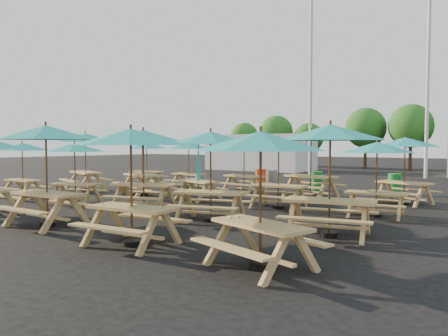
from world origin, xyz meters
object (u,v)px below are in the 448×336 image
Objects in this scene: picnic_unit_13 at (211,142)px; waste_bin_1 at (272,179)px; picnic_unit_14 at (279,147)px; picnic_unit_16 at (261,148)px; picnic_unit_8 at (46,138)px; picnic_unit_18 at (377,151)px; waste_bin_2 at (317,181)px; waste_bin_0 at (261,178)px; picnic_unit_10 at (198,176)px; picnic_unit_6 at (142,139)px; picnic_unit_19 at (405,145)px; picnic_unit_5 at (75,150)px; picnic_unit_3 at (147,148)px; picnic_unit_12 at (131,143)px; picnic_unit_17 at (330,138)px; waste_bin_3 at (395,184)px; picnic_unit_11 at (244,146)px; picnic_unit_2 at (85,140)px; picnic_unit_15 at (311,139)px; picnic_unit_7 at (189,148)px; picnic_unit_1 at (22,149)px; picnic_unit_9 at (143,140)px.

picnic_unit_13 is 9.40m from waste_bin_1.
picnic_unit_16 is at bearing -66.63° from picnic_unit_14.
picnic_unit_8 is 4.00m from picnic_unit_13.
waste_bin_2 is (-4.11, 5.63, -1.39)m from picnic_unit_18.
waste_bin_0 is at bearing 133.11° from picnic_unit_18.
picnic_unit_10 is at bearing 115.51° from picnic_unit_13.
picnic_unit_14 is 7.50m from waste_bin_0.
picnic_unit_6 reaches higher than picnic_unit_19.
waste_bin_2 is at bearing 41.02° from picnic_unit_5.
picnic_unit_3 is at bearing 158.16° from picnic_unit_14.
picnic_unit_6 is 6.55m from picnic_unit_8.
picnic_unit_12 is at bearing -100.32° from picnic_unit_13.
picnic_unit_3 is at bearing 158.45° from picnic_unit_18.
picnic_unit_17 reaches higher than waste_bin_2.
picnic_unit_16 reaches higher than picnic_unit_18.
picnic_unit_5 is 1.20× the size of picnic_unit_10.
picnic_unit_14 is at bearing 18.34° from picnic_unit_6.
waste_bin_3 is at bearing 76.40° from picnic_unit_12.
waste_bin_3 is (5.17, 12.01, -1.74)m from picnic_unit_8.
picnic_unit_6 reaches higher than waste_bin_1.
waste_bin_1 and waste_bin_2 have the same top height.
picnic_unit_3 is at bearing 129.23° from picnic_unit_12.
picnic_unit_6 is 4.06m from picnic_unit_11.
picnic_unit_8 reaches higher than picnic_unit_19.
picnic_unit_8 reaches higher than picnic_unit_17.
picnic_unit_2 is at bearing 118.77° from picnic_unit_5.
picnic_unit_8 reaches higher than picnic_unit_14.
picnic_unit_10 is 5.98m from waste_bin_0.
waste_bin_0 is at bearing 116.89° from picnic_unit_11.
waste_bin_1 is (-6.33, 5.64, -1.39)m from picnic_unit_18.
picnic_unit_15 reaches higher than picnic_unit_6.
picnic_unit_15 is (0.09, 6.09, 0.16)m from picnic_unit_13.
picnic_unit_5 is 1.08× the size of picnic_unit_7.
picnic_unit_1 is 11.86m from waste_bin_2.
picnic_unit_2 is 12.93m from waste_bin_3.
picnic_unit_10 is at bearing 21.25° from picnic_unit_6.
picnic_unit_6 reaches higher than picnic_unit_16.
picnic_unit_7 is at bearing -150.47° from waste_bin_2.
picnic_unit_11 is 2.93× the size of waste_bin_1.
picnic_unit_16 is (5.96, -3.34, -0.20)m from picnic_unit_9.
picnic_unit_10 is at bearing 78.77° from picnic_unit_9.
waste_bin_0 is (-7.11, 6.01, -1.39)m from picnic_unit_18.
picnic_unit_2 reaches higher than waste_bin_1.
picnic_unit_8 is 0.91× the size of picnic_unit_19.
picnic_unit_5 is 0.82× the size of picnic_unit_6.
picnic_unit_13 reaches higher than picnic_unit_19.
waste_bin_3 is (5.10, 3.21, -1.52)m from picnic_unit_11.
picnic_unit_13 is at bearing 167.39° from picnic_unit_17.
picnic_unit_13 is (2.94, -3.22, 1.18)m from picnic_unit_10.
picnic_unit_7 is 1.11× the size of picnic_unit_10.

